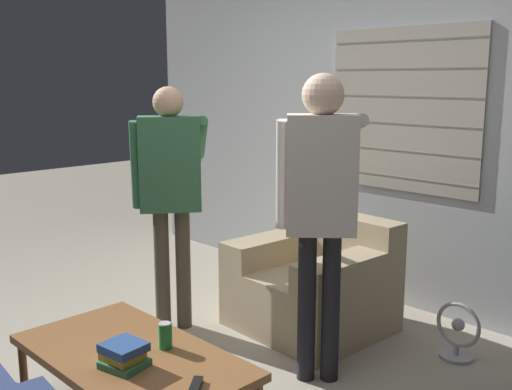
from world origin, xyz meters
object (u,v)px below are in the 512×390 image
(armchair_beige, at_px, (315,283))
(spare_remote, at_px, (196,386))
(soda_can, at_px, (165,336))
(floor_fan, at_px, (458,333))
(person_left_standing, at_px, (170,180))
(book_stack, at_px, (124,355))
(person_right_standing, at_px, (321,191))
(coffee_table, at_px, (132,359))

(armchair_beige, height_order, spare_remote, armchair_beige)
(armchair_beige, height_order, soda_can, armchair_beige)
(spare_remote, bearing_deg, floor_fan, 41.65)
(person_left_standing, bearing_deg, armchair_beige, -7.27)
(book_stack, relative_size, spare_remote, 1.72)
(person_left_standing, xyz_separation_m, floor_fan, (1.57, 0.92, -0.85))
(person_right_standing, xyz_separation_m, spare_remote, (0.18, -1.01, -0.66))
(coffee_table, height_order, spare_remote, spare_remote)
(coffee_table, relative_size, book_stack, 5.56)
(armchair_beige, height_order, coffee_table, armchair_beige)
(coffee_table, bearing_deg, soda_can, 63.84)
(coffee_table, xyz_separation_m, spare_remote, (0.47, 0.01, 0.05))
(armchair_beige, bearing_deg, soda_can, 103.24)
(person_left_standing, relative_size, spare_remote, 12.82)
(armchair_beige, xyz_separation_m, spare_remote, (0.65, -1.55, 0.10))
(book_stack, distance_m, floor_fan, 2.02)
(coffee_table, distance_m, person_right_standing, 1.27)
(armchair_beige, distance_m, soda_can, 1.45)
(coffee_table, bearing_deg, armchair_beige, 96.74)
(book_stack, xyz_separation_m, floor_fan, (0.63, 1.89, -0.29))
(person_left_standing, distance_m, floor_fan, 2.01)
(armchair_beige, height_order, floor_fan, armchair_beige)
(coffee_table, xyz_separation_m, floor_fan, (0.73, 1.79, -0.20))
(armchair_beige, bearing_deg, book_stack, 102.63)
(person_right_standing, bearing_deg, spare_remote, -122.74)
(person_right_standing, xyz_separation_m, book_stack, (-0.20, -1.12, -0.62))
(book_stack, height_order, floor_fan, book_stack)
(coffee_table, distance_m, book_stack, 0.17)
(armchair_beige, distance_m, person_right_standing, 1.06)
(armchair_beige, xyz_separation_m, person_left_standing, (-0.66, -0.69, 0.71))
(book_stack, bearing_deg, person_left_standing, 134.05)
(book_stack, bearing_deg, person_right_standing, 80.03)
(armchair_beige, distance_m, book_stack, 1.69)
(coffee_table, relative_size, soda_can, 9.48)
(spare_remote, bearing_deg, book_stack, 155.95)
(floor_fan, bearing_deg, person_right_standing, -119.21)
(coffee_table, distance_m, person_left_standing, 1.37)
(person_left_standing, height_order, book_stack, person_left_standing)
(armchair_beige, xyz_separation_m, floor_fan, (0.91, 0.24, -0.14))
(coffee_table, bearing_deg, book_stack, -46.13)
(book_stack, relative_size, soda_can, 1.71)
(book_stack, bearing_deg, soda_can, 96.09)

